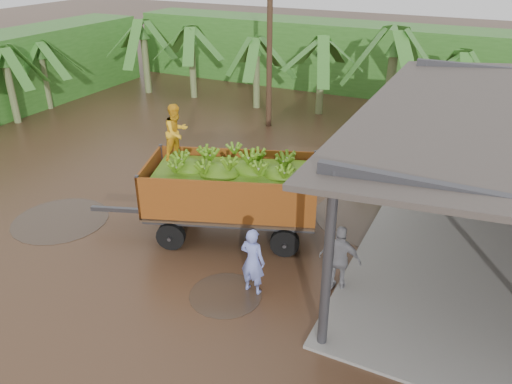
# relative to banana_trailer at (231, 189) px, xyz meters

# --- Properties ---
(ground) EXTENTS (100.00, 100.00, 0.00)m
(ground) POSITION_rel_banana_trailer_xyz_m (-1.47, 0.63, -1.41)
(ground) COLOR black
(ground) RESTS_ON ground
(hedge_north) EXTENTS (22.00, 3.00, 3.60)m
(hedge_north) POSITION_rel_banana_trailer_xyz_m (-3.47, 16.63, 0.39)
(hedge_north) COLOR #2D661E
(hedge_north) RESTS_ON ground
(banana_trailer) EXTENTS (6.50, 3.72, 3.72)m
(banana_trailer) POSITION_rel_banana_trailer_xyz_m (0.00, 0.00, 0.00)
(banana_trailer) COLOR #B05A19
(banana_trailer) RESTS_ON ground
(man_blue) EXTENTS (0.65, 0.45, 1.71)m
(man_blue) POSITION_rel_banana_trailer_xyz_m (1.74, -2.12, -0.56)
(man_blue) COLOR #7684D7
(man_blue) RESTS_ON ground
(man_grey) EXTENTS (1.03, 0.48, 1.72)m
(man_grey) POSITION_rel_banana_trailer_xyz_m (3.54, -1.14, -0.55)
(man_grey) COLOR gray
(man_grey) RESTS_ON ground
(utility_pole) EXTENTS (1.20, 0.24, 8.40)m
(utility_pole) POSITION_rel_banana_trailer_xyz_m (-3.02, 8.97, 2.84)
(utility_pole) COLOR #47301E
(utility_pole) RESTS_ON ground
(banana_plants) EXTENTS (24.15, 20.16, 4.37)m
(banana_plants) POSITION_rel_banana_trailer_xyz_m (-6.18, 7.68, 0.46)
(banana_plants) COLOR #2D661E
(banana_plants) RESTS_ON ground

